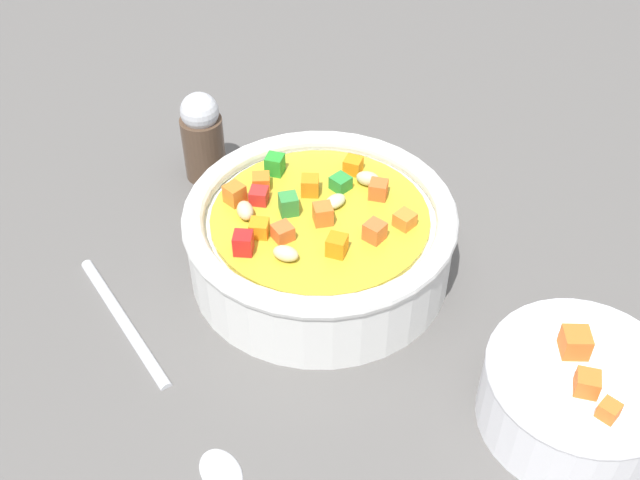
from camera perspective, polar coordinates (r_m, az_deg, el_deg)
The scene contains 5 objects.
ground_plane at distance 58.01cm, azimuth -0.00°, elevation -2.84°, with size 140.00×140.00×2.00cm, color #565451.
soup_bowl_main at distance 55.06cm, azimuth -0.01°, elevation 0.28°, with size 19.21×19.21×6.72cm.
spoon at distance 51.34cm, azimuth -11.70°, elevation -9.71°, with size 8.36×21.86×0.89cm.
side_bowl_small at distance 49.20cm, azimuth 18.42°, elevation -10.64°, with size 11.45×11.45×5.89cm.
pepper_shaker at distance 64.33cm, azimuth -8.64°, elevation 7.53°, with size 3.45×3.45×7.84cm.
Camera 1 is at (-11.30, -39.09, 40.35)cm, focal length 43.45 mm.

